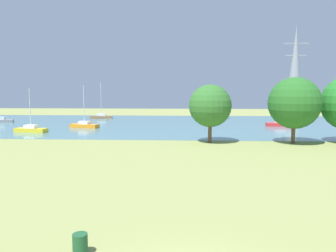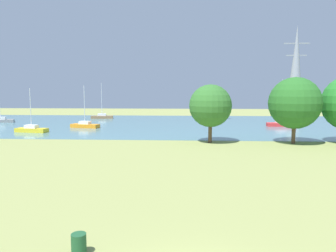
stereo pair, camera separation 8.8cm
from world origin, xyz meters
The scene contains 12 objects.
ground_plane centered at (0.00, 22.00, 0.00)m, with size 160.00×160.00×0.00m, color #8C9351.
litter_bin centered at (-4.15, 2.04, 0.40)m, with size 0.56×0.56×0.80m, color #1E512D.
water_surface centered at (0.00, 50.00, 0.01)m, with size 140.00×40.00×0.02m, color slate.
sailboat_red centered at (16.25, 46.90, 0.48)m, with size 4.82×1.56×8.05m.
sailboat_orange centered at (-17.02, 42.87, 0.46)m, with size 5.02×2.61×7.03m.
sailboat_green centered at (22.29, 58.25, 0.45)m, with size 4.90×1.87×6.09m.
sailboat_gray centered at (-36.09, 50.40, 0.47)m, with size 5.02×3.03×7.27m.
sailboat_yellow centered at (-23.09, 36.64, 0.46)m, with size 4.97×2.22×6.51m.
sailboat_brown centered at (-18.93, 60.82, 0.47)m, with size 4.99×2.31×7.92m.
tree_east_far centered at (2.65, 28.55, 4.36)m, with size 5.01×5.01×6.87m.
tree_east_near centered at (12.29, 28.41, 4.70)m, with size 5.95×5.95×7.69m.
electricity_pylon centered at (27.80, 75.51, 11.37)m, with size 6.40×4.40×22.72m.
Camera 1 is at (-0.27, -9.09, 6.07)m, focal length 34.13 mm.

